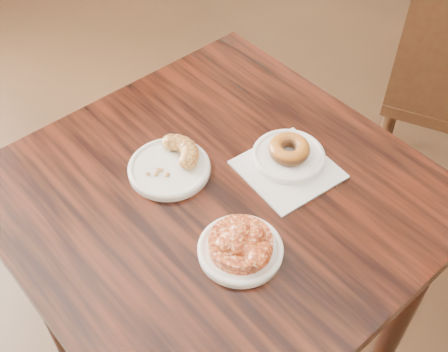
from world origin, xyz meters
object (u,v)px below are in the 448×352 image
Objects in this scene: cafe_table at (219,289)px; apple_fritter at (241,242)px; cruller_fragment at (168,161)px; glazed_donut at (289,149)px.

cafe_table is 0.43m from apple_fritter.
cafe_table is at bearing 141.35° from apple_fritter.
cafe_table is at bearing 4.87° from cruller_fragment.
glazed_donut is 0.54× the size of apple_fritter.
cafe_table is at bearing -114.23° from glazed_donut.
cafe_table is 0.42m from cruller_fragment.
cruller_fragment is (-0.11, -0.01, 0.40)m from cafe_table.
glazed_donut is (0.07, 0.16, 0.41)m from cafe_table.
glazed_donut reaches higher than cafe_table.
apple_fritter reaches higher than glazed_donut.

